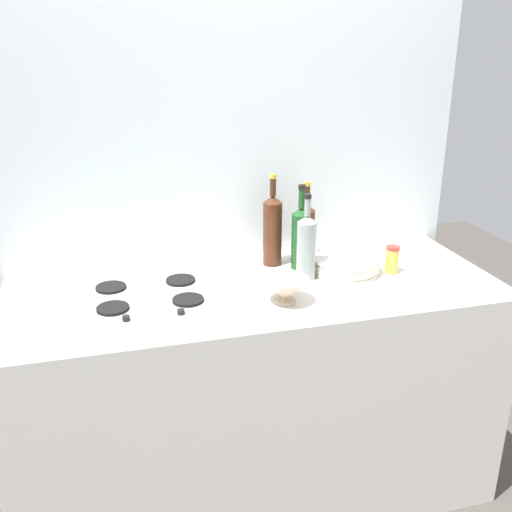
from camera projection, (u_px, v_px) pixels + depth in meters
ground_plane at (256, 483)px, 2.46m from camera, size 6.00×6.00×0.00m
counter_block at (256, 391)px, 2.30m from camera, size 1.80×0.70×0.90m
backsplash_panel at (232, 205)px, 2.41m from camera, size 1.90×0.06×2.21m
stovetop_hob at (149, 298)px, 2.02m from camera, size 0.49×0.39×0.04m
plate_stack at (346, 264)px, 2.26m from camera, size 0.26×0.27×0.06m
wine_bottle_leftmost at (305, 230)px, 2.35m from camera, size 0.07×0.07×0.33m
wine_bottle_mid_left at (272, 229)px, 2.30m from camera, size 0.08×0.08×0.37m
wine_bottle_mid_right at (301, 237)px, 2.27m from camera, size 0.07×0.07×0.33m
wine_bottle_rightmost at (306, 246)px, 2.17m from camera, size 0.07×0.07×0.33m
mixing_bowl at (286, 290)px, 2.00m from camera, size 0.16×0.16×0.09m
condiment_jar_front at (392, 259)px, 2.25m from camera, size 0.05×0.05×0.11m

